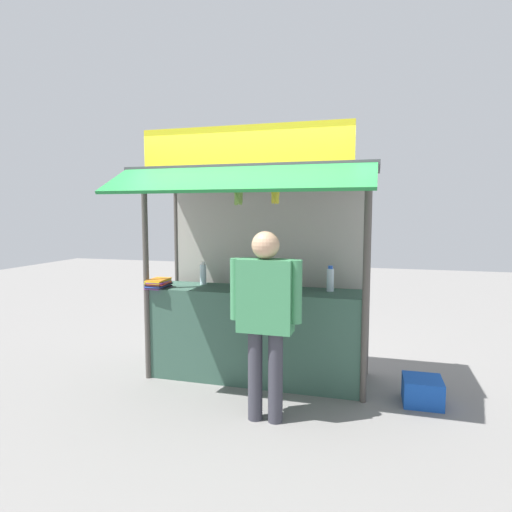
# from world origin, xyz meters

# --- Properties ---
(ground_plane) EXTENTS (20.00, 20.00, 0.00)m
(ground_plane) POSITION_xyz_m (0.00, 0.00, 0.00)
(ground_plane) COLOR slate
(stall_counter) EXTENTS (2.23, 0.57, 0.96)m
(stall_counter) POSITION_xyz_m (0.00, 0.00, 0.48)
(stall_counter) COLOR #385B4C
(stall_counter) RESTS_ON ground
(stall_structure) EXTENTS (2.43, 1.47, 2.56)m
(stall_structure) POSITION_xyz_m (0.00, 0.12, 1.54)
(stall_structure) COLOR #4C4742
(stall_structure) RESTS_ON ground
(water_bottle_front_left) EXTENTS (0.07, 0.07, 0.26)m
(water_bottle_front_left) POSITION_xyz_m (0.76, 0.10, 1.09)
(water_bottle_front_left) COLOR silver
(water_bottle_front_left) RESTS_ON stall_counter
(water_bottle_left) EXTENTS (0.09, 0.09, 0.31)m
(water_bottle_left) POSITION_xyz_m (0.27, 0.07, 1.11)
(water_bottle_left) COLOR silver
(water_bottle_left) RESTS_ON stall_counter
(water_bottle_center) EXTENTS (0.08, 0.08, 0.30)m
(water_bottle_center) POSITION_xyz_m (0.16, 0.19, 1.10)
(water_bottle_center) COLOR silver
(water_bottle_center) RESTS_ON stall_counter
(water_bottle_mid_left) EXTENTS (0.08, 0.08, 0.29)m
(water_bottle_mid_left) POSITION_xyz_m (0.41, 0.01, 1.10)
(water_bottle_mid_left) COLOR silver
(water_bottle_mid_left) RESTS_ON stall_counter
(water_bottle_rear_center) EXTENTS (0.07, 0.07, 0.25)m
(water_bottle_rear_center) POSITION_xyz_m (-0.66, 0.16, 1.08)
(water_bottle_rear_center) COLOR silver
(water_bottle_rear_center) RESTS_ON stall_counter
(magazine_stack_back_left) EXTENTS (0.21, 0.29, 0.10)m
(magazine_stack_back_left) POSITION_xyz_m (-1.02, -0.20, 1.01)
(magazine_stack_back_left) COLOR purple
(magazine_stack_back_left) RESTS_ON stall_counter
(magazine_stack_far_left) EXTENTS (0.26, 0.32, 0.04)m
(magazine_stack_far_left) POSITION_xyz_m (-0.07, -0.06, 0.98)
(magazine_stack_far_left) COLOR green
(magazine_stack_far_left) RESTS_ON stall_counter
(banana_bunch_inner_right) EXTENTS (0.11, 0.10, 0.25)m
(banana_bunch_inner_right) POSITION_xyz_m (-0.07, -0.38, 1.91)
(banana_bunch_inner_right) COLOR #332D23
(banana_bunch_leftmost) EXTENTS (0.10, 0.10, 0.24)m
(banana_bunch_leftmost) POSITION_xyz_m (0.29, -0.38, 1.91)
(banana_bunch_leftmost) COLOR #332D23
(vendor_person) EXTENTS (0.61, 0.23, 1.61)m
(vendor_person) POSITION_xyz_m (0.33, -0.88, 0.97)
(vendor_person) COLOR #383842
(vendor_person) RESTS_ON ground
(plastic_crate) EXTENTS (0.35, 0.35, 0.24)m
(plastic_crate) POSITION_xyz_m (1.65, -0.18, 0.12)
(plastic_crate) COLOR #194CB2
(plastic_crate) RESTS_ON ground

